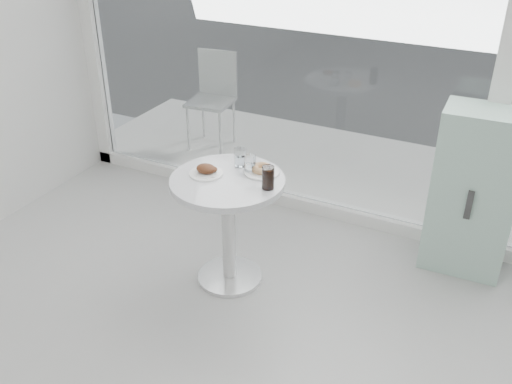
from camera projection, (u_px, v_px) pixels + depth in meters
The scene contains 9 objects.
main_table at pixel (228, 209), 3.63m from camera, with size 0.72×0.72×0.77m.
patio_deck at pixel (379, 175), 5.18m from camera, with size 5.60×1.60×0.05m, color silver.
mint_cabinet at pixel (473, 192), 3.77m from camera, with size 0.54×0.38×1.15m.
patio_chair at pixel (214, 93), 5.49m from camera, with size 0.44×0.44×0.92m.
plate_fritter at pixel (207, 171), 3.56m from camera, with size 0.21×0.21×0.07m.
plate_donut at pixel (262, 170), 3.58m from camera, with size 0.23×0.23×0.05m.
water_tumbler_a at pixel (240, 158), 3.66m from camera, with size 0.08×0.08×0.12m.
water_tumbler_b at pixel (250, 165), 3.58m from camera, with size 0.07×0.07×0.12m.
cola_glass at pixel (268, 178), 3.39m from camera, with size 0.08×0.08×0.14m.
Camera 1 is at (1.06, -0.81, 2.42)m, focal length 40.00 mm.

